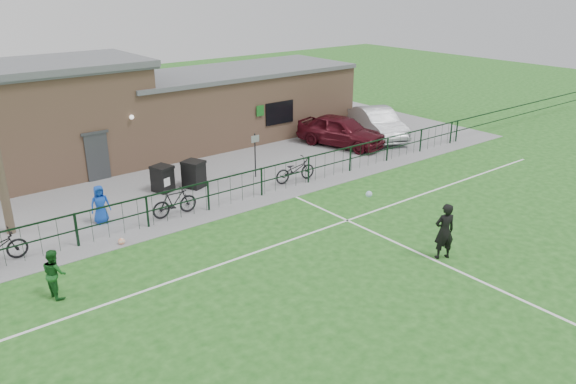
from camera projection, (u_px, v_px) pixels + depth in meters
ground at (393, 281)px, 16.57m from camera, size 90.00×90.00×0.00m
paving_strip at (177, 167)px, 26.46m from camera, size 34.00×13.00×0.02m
pitch_line_touch at (244, 203)px, 22.28m from camera, size 28.00×0.10×0.01m
pitch_line_mid at (306, 235)px, 19.50m from camera, size 28.00×0.10×0.01m
pitch_line_perp at (435, 261)px, 17.72m from camera, size 0.10×16.00×0.01m
perimeter_fence at (241, 187)px, 22.22m from camera, size 28.00×0.10×1.20m
wheelie_bin_left at (163, 180)px, 23.28m from camera, size 0.87×0.93×1.01m
wheelie_bin_right at (194, 175)px, 23.72m from camera, size 0.95×1.01×1.07m
sign_post at (255, 155)px, 24.77m from camera, size 0.08×0.08×2.00m
car_maroon at (341, 131)px, 29.49m from camera, size 3.20×5.13×1.63m
car_silver at (377, 123)px, 31.04m from camera, size 3.46×5.19×1.62m
bicycle_d at (174, 202)px, 20.87m from camera, size 1.79×0.56×1.07m
bicycle_e at (295, 170)px, 24.39m from camera, size 2.03×0.85×1.04m
spectator_child at (100, 204)px, 20.17m from camera, size 0.74×0.52×1.43m
goalkeeper_kick at (443, 230)px, 17.61m from camera, size 1.26×3.03×1.86m
outfield_player at (54, 273)px, 15.52m from camera, size 0.62×0.76×1.43m
ball_ground at (122, 241)px, 18.77m from camera, size 0.23×0.23×0.23m
clubhouse at (128, 112)px, 27.35m from camera, size 24.25×5.40×4.96m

